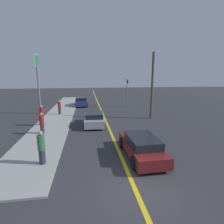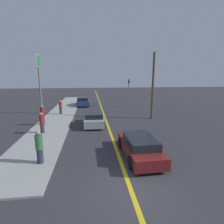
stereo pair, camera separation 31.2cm
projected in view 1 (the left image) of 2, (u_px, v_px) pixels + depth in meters
ground_plane at (135, 190)px, 7.19m from camera, size 120.00×120.00×0.00m
road_center_line at (101, 109)px, 24.62m from camera, size 0.20×60.00×0.01m
sidewalk_left at (61, 113)px, 21.51m from camera, size 3.25×31.09×0.10m
car_near_right_lane at (141, 146)px, 10.13m from camera, size 1.95×4.44×1.24m
car_ahead_center at (94, 119)px, 16.40m from camera, size 1.97×3.86×1.24m
car_far_distant at (81, 102)px, 26.81m from camera, size 1.98×3.93×1.33m
pedestrian_near_curb at (41, 148)px, 8.98m from camera, size 0.38×0.38×1.79m
pedestrian_mid_group at (42, 123)px, 13.75m from camera, size 0.36×0.36×1.68m
pedestrian_far_standing at (42, 115)px, 16.17m from camera, size 0.38×0.38×1.84m
pedestrian_by_sign at (59, 107)px, 20.56m from camera, size 0.36×0.36×1.66m
traffic_light at (127, 90)px, 25.72m from camera, size 0.18×0.40×4.03m
roadside_sign at (37, 72)px, 20.46m from camera, size 0.20×1.47×7.00m
utility_pole at (152, 86)px, 18.46m from camera, size 0.24×0.24×6.98m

